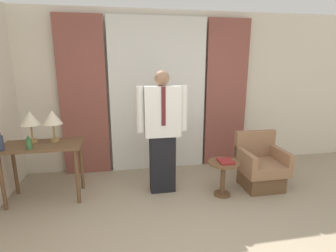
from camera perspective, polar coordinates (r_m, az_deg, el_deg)
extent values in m
cube|color=silver|center=(4.62, -2.39, 7.41)|extent=(10.00, 0.06, 2.70)
cube|color=white|center=(4.50, -2.15, 6.47)|extent=(1.63, 0.06, 2.58)
cube|color=brown|center=(4.49, -17.94, 5.79)|extent=(0.75, 0.06, 2.58)
cube|color=brown|center=(4.83, 12.52, 6.66)|extent=(0.75, 0.06, 2.58)
cube|color=brown|center=(3.90, -25.80, -3.83)|extent=(1.03, 0.55, 0.03)
cylinder|color=brown|center=(3.99, -32.41, -10.33)|extent=(0.05, 0.05, 0.76)
cylinder|color=brown|center=(3.74, -19.15, -10.41)|extent=(0.05, 0.05, 0.76)
cylinder|color=brown|center=(4.36, -30.37, -8.10)|extent=(0.05, 0.05, 0.76)
cylinder|color=brown|center=(4.13, -18.30, -7.99)|extent=(0.05, 0.05, 0.76)
cylinder|color=#9E7F47|center=(4.04, -27.34, -2.88)|extent=(0.12, 0.12, 0.04)
cylinder|color=#9E7F47|center=(4.01, -27.53, -1.20)|extent=(0.02, 0.02, 0.20)
cone|color=beige|center=(3.97, -27.84, 1.54)|extent=(0.26, 0.26, 0.19)
cylinder|color=#9E7F47|center=(3.97, -23.42, -2.75)|extent=(0.12, 0.12, 0.04)
cylinder|color=#9E7F47|center=(3.94, -23.59, -1.04)|extent=(0.02, 0.02, 0.20)
cone|color=beige|center=(3.90, -23.87, 1.75)|extent=(0.26, 0.26, 0.19)
cylinder|color=#2D3851|center=(3.85, -32.66, -3.21)|extent=(0.07, 0.07, 0.18)
cylinder|color=#336638|center=(3.74, -28.02, -3.49)|extent=(0.07, 0.07, 0.13)
cylinder|color=#336638|center=(3.72, -28.16, -2.24)|extent=(0.03, 0.03, 0.04)
cube|color=black|center=(3.85, -1.23, -8.19)|extent=(0.36, 0.19, 0.85)
cube|color=white|center=(3.63, -1.29, 3.22)|extent=(0.50, 0.22, 0.70)
cube|color=#5B1E23|center=(3.50, -0.98, 4.28)|extent=(0.06, 0.01, 0.53)
cylinder|color=white|center=(3.59, -6.10, 3.59)|extent=(0.11, 0.11, 0.63)
cylinder|color=white|center=(3.69, 3.39, 3.91)|extent=(0.11, 0.11, 0.63)
sphere|color=#936B51|center=(3.58, -1.33, 10.39)|extent=(0.20, 0.20, 0.20)
cube|color=brown|center=(4.28, 19.52, -10.93)|extent=(0.54, 0.50, 0.26)
cube|color=#936B4C|center=(4.20, 19.75, -8.33)|extent=(0.64, 0.59, 0.16)
cube|color=#936B4C|center=(4.32, 18.38, -3.63)|extent=(0.64, 0.10, 0.41)
cube|color=#936B4C|center=(4.01, 16.47, -6.53)|extent=(0.08, 0.59, 0.18)
cube|color=#936B4C|center=(4.29, 23.18, -5.78)|extent=(0.08, 0.59, 0.18)
cylinder|color=brown|center=(3.97, 11.67, -14.29)|extent=(0.24, 0.24, 0.02)
cylinder|color=brown|center=(3.87, 11.84, -11.32)|extent=(0.07, 0.07, 0.48)
cylinder|color=brown|center=(3.77, 12.03, -7.85)|extent=(0.43, 0.43, 0.03)
cube|color=maroon|center=(3.76, 12.44, -7.50)|extent=(0.19, 0.23, 0.03)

